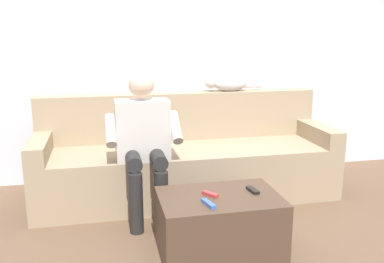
% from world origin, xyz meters
% --- Properties ---
extents(ground_plane, '(8.00, 8.00, 0.00)m').
position_xyz_m(ground_plane, '(0.00, 0.60, 0.00)').
color(ground_plane, brown).
extents(back_wall, '(5.72, 0.06, 2.68)m').
position_xyz_m(back_wall, '(0.00, -0.71, 1.34)').
color(back_wall, silver).
rests_on(back_wall, ground).
extents(couch, '(2.53, 0.81, 0.87)m').
position_xyz_m(couch, '(0.00, -0.15, 0.31)').
color(couch, '#9E896B').
rests_on(couch, ground).
extents(coffee_table, '(0.76, 0.51, 0.40)m').
position_xyz_m(coffee_table, '(0.00, 0.93, 0.20)').
color(coffee_table, '#4C3828').
rests_on(coffee_table, ground).
extents(person_solo_seated, '(0.55, 0.49, 1.11)m').
position_xyz_m(person_solo_seated, '(0.40, 0.26, 0.63)').
color(person_solo_seated, beige).
rests_on(person_solo_seated, ground).
extents(cat_on_backrest, '(0.56, 0.15, 0.15)m').
position_xyz_m(cat_on_backrest, '(-0.44, -0.40, 0.94)').
color(cat_on_backrest, silver).
rests_on(cat_on_backrest, couch).
extents(remote_red, '(0.09, 0.11, 0.02)m').
position_xyz_m(remote_red, '(0.06, 0.92, 0.41)').
color(remote_red, '#B73333').
rests_on(remote_red, coffee_table).
extents(remote_black, '(0.05, 0.12, 0.02)m').
position_xyz_m(remote_black, '(-0.23, 0.91, 0.41)').
color(remote_black, black).
rests_on(remote_black, coffee_table).
extents(remote_blue, '(0.06, 0.14, 0.02)m').
position_xyz_m(remote_blue, '(0.10, 1.06, 0.41)').
color(remote_blue, '#3860B7').
rests_on(remote_blue, coffee_table).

